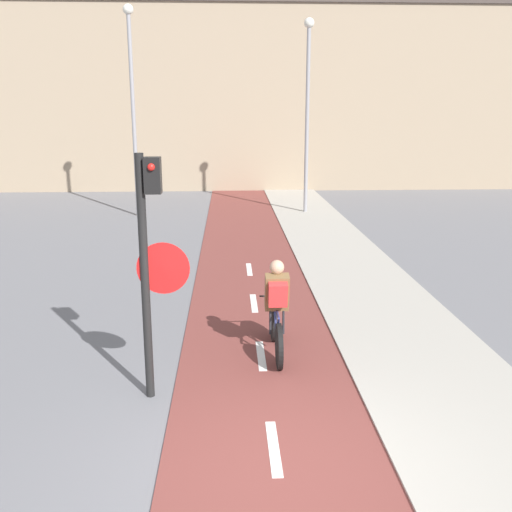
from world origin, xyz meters
The scene contains 8 objects.
ground_plane centered at (0.00, 0.00, 0.00)m, with size 120.00×120.00×0.00m, color slate.
bike_lane centered at (0.00, 0.00, 0.01)m, with size 2.49×60.00×0.02m.
sidewalk_strip centered at (2.44, 0.00, 0.03)m, with size 2.40×60.00×0.05m.
building_row_background centered at (0.00, 24.77, 4.50)m, with size 60.00×5.20×8.99m.
traffic_light_pole centered at (-1.46, 1.83, 1.98)m, with size 0.67×0.26×3.20m.
street_lamp_far centered at (-3.78, 15.66, 4.38)m, with size 0.36×0.36×7.22m.
street_lamp_sidewalk centered at (2.41, 15.98, 4.20)m, with size 0.36×0.36×6.88m.
cyclist_near centered at (0.24, 3.07, 0.72)m, with size 0.46×1.76×1.52m.
Camera 1 is at (-0.47, -5.14, 3.66)m, focal length 40.00 mm.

